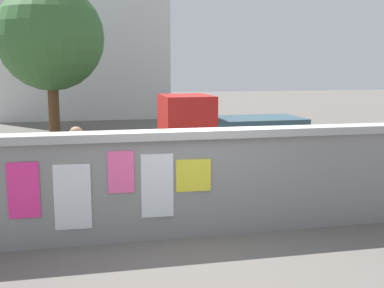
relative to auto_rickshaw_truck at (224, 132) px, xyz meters
The scene contains 9 objects.
ground 3.97m from the auto_rickshaw_truck, 119.49° to the left, with size 60.00×60.00×0.00m, color #605B56.
poster_wall 5.02m from the auto_rickshaw_truck, 112.44° to the right, with size 7.87×0.42×1.63m.
auto_rickshaw_truck is the anchor object (origin of this frame).
motorcycle 4.18m from the auto_rickshaw_truck, 165.73° to the right, with size 1.90×0.56×0.87m.
bicycle_near 3.87m from the auto_rickshaw_truck, 68.55° to the right, with size 1.68×0.53×0.95m.
bicycle_far 3.46m from the auto_rickshaw_truck, 121.83° to the right, with size 1.71×0.44×0.95m.
person_walking 5.19m from the auto_rickshaw_truck, 133.08° to the right, with size 0.47×0.47×1.62m.
tree_roadside 8.39m from the auto_rickshaw_truck, 125.25° to the left, with size 3.80×3.80×5.45m.
building_background 14.15m from the auto_rickshaw_truck, 105.15° to the left, with size 8.48×4.40×9.05m.
Camera 1 is at (-1.42, -6.89, 2.59)m, focal length 44.57 mm.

